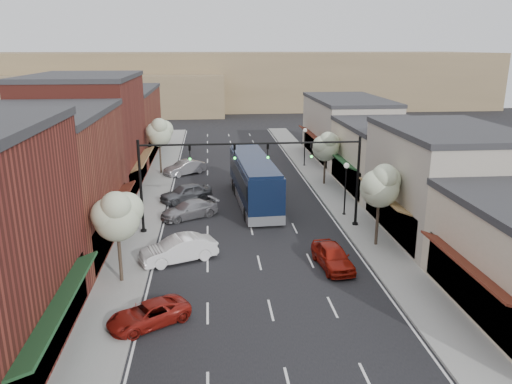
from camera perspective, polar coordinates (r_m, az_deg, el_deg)
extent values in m
plane|color=black|center=(30.41, 0.76, -9.63)|extent=(160.00, 160.00, 0.00)
cube|color=gray|center=(47.87, -11.68, -0.08)|extent=(2.80, 73.00, 0.15)
cube|color=gray|center=(48.90, 8.28, 0.43)|extent=(2.80, 73.00, 0.15)
cube|color=gray|center=(47.73, -10.01, -0.04)|extent=(0.25, 73.00, 0.17)
cube|color=gray|center=(48.59, 6.67, 0.39)|extent=(0.25, 73.00, 0.17)
cube|color=black|center=(23.58, -23.01, -14.87)|extent=(0.60, 11.90, 2.60)
cube|color=#1B4322|center=(22.64, -21.47, -11.70)|extent=(1.07, 9.80, 0.49)
cube|color=brown|center=(36.16, -23.47, 0.84)|extent=(9.00, 14.00, 9.00)
cube|color=#2D2D30|center=(35.31, -24.33, 8.21)|extent=(9.20, 14.10, 0.40)
cube|color=black|center=(35.91, -16.56, -3.42)|extent=(0.60, 11.90, 2.60)
cube|color=#511E12|center=(35.29, -15.48, -1.11)|extent=(1.07, 9.80, 0.49)
cube|color=maroon|center=(49.20, -18.72, 6.02)|extent=(9.00, 14.00, 10.50)
cube|color=#2D2D30|center=(48.60, -19.31, 12.35)|extent=(9.20, 14.10, 0.40)
cube|color=black|center=(49.14, -13.57, 2.06)|extent=(0.60, 11.90, 2.60)
cube|color=olive|center=(48.69, -12.75, 3.80)|extent=(1.07, 9.80, 0.49)
cube|color=brown|center=(64.87, -15.51, 7.47)|extent=(9.00, 18.00, 8.00)
cube|color=#2D2D30|center=(64.40, -15.79, 11.16)|extent=(9.20, 18.10, 0.40)
cube|color=black|center=(64.66, -11.67, 5.54)|extent=(0.60, 15.30, 2.60)
cube|color=#1B4322|center=(64.32, -11.03, 6.88)|extent=(1.07, 12.60, 0.49)
cube|color=black|center=(27.49, 24.04, -10.40)|extent=(0.60, 10.20, 2.60)
cube|color=#511E12|center=(26.51, 22.89, -7.69)|extent=(1.07, 8.40, 0.49)
cube|color=#A2998B|center=(38.38, 20.72, 0.82)|extent=(8.00, 12.00, 7.50)
cube|color=#2D2D30|center=(37.59, 21.33, 6.63)|extent=(8.20, 12.10, 0.40)
cube|color=black|center=(37.53, 15.30, -2.46)|extent=(0.60, 10.20, 2.60)
cube|color=olive|center=(36.82, 14.31, -0.30)|extent=(1.07, 8.40, 0.49)
cube|color=beige|center=(49.28, 14.68, 3.70)|extent=(8.00, 12.00, 6.00)
cube|color=#2D2D30|center=(48.71, 14.95, 7.37)|extent=(8.20, 12.10, 0.40)
cube|color=black|center=(48.47, 10.44, 2.06)|extent=(0.60, 10.20, 2.60)
cube|color=#1B4322|center=(47.92, 9.61, 3.78)|extent=(1.07, 8.40, 0.49)
cube|color=#A2998B|center=(62.29, 10.39, 6.98)|extent=(8.00, 16.00, 7.00)
cube|color=#2D2D30|center=(61.81, 10.57, 10.37)|extent=(8.20, 16.10, 0.40)
cube|color=black|center=(61.73, 6.98, 5.25)|extent=(0.60, 13.60, 2.60)
cube|color=#511E12|center=(61.30, 6.29, 6.62)|extent=(1.07, 11.20, 0.49)
cube|color=#7A6647|center=(117.45, -4.00, 12.70)|extent=(120.00, 30.00, 12.00)
cube|color=#7A6647|center=(107.88, -17.43, 10.62)|extent=(50.00, 20.00, 8.00)
cylinder|color=black|center=(39.13, 11.25, -3.66)|extent=(0.44, 0.44, 0.30)
cylinder|color=black|center=(38.13, 11.53, 1.07)|extent=(0.20, 0.20, 7.00)
cylinder|color=black|center=(36.49, 5.75, 5.64)|extent=(8.00, 0.14, 0.14)
imported|color=black|center=(36.68, 6.34, 4.72)|extent=(0.18, 0.46, 1.10)
sphere|color=#19E533|center=(36.65, 6.35, 4.04)|extent=(0.18, 0.18, 0.18)
imported|color=black|center=(36.17, 1.35, 4.66)|extent=(0.18, 0.46, 1.10)
sphere|color=#19E533|center=(36.15, 1.37, 3.97)|extent=(0.18, 0.18, 0.18)
cylinder|color=black|center=(37.90, -12.71, -4.42)|extent=(0.44, 0.44, 0.30)
cylinder|color=black|center=(36.87, -13.03, 0.46)|extent=(0.20, 0.20, 7.00)
cylinder|color=black|center=(35.83, -6.97, 5.41)|extent=(8.00, 0.14, 0.14)
imported|color=black|center=(35.97, -7.58, 4.45)|extent=(0.18, 0.46, 1.10)
sphere|color=#19E533|center=(35.94, -7.56, 3.75)|extent=(0.18, 0.18, 0.18)
imported|color=black|center=(35.98, -2.46, 4.58)|extent=(0.18, 0.46, 1.10)
sphere|color=#19E533|center=(35.95, -2.45, 3.89)|extent=(0.18, 0.18, 0.18)
cylinder|color=#47382B|center=(35.07, 13.70, -3.23)|extent=(0.20, 0.20, 3.71)
sphere|color=#BAC799|center=(34.39, 13.95, 0.42)|extent=(2.60, 2.60, 2.60)
sphere|color=#BAC799|center=(34.70, 14.62, 1.31)|extent=(2.00, 2.00, 2.00)
sphere|color=#BAC799|center=(33.89, 13.52, 0.83)|extent=(1.90, 1.90, 1.90)
sphere|color=#BAC799|center=(33.73, 14.49, 1.71)|extent=(1.70, 1.70, 1.70)
cylinder|color=#47382B|center=(49.88, 7.84, 2.66)|extent=(0.20, 0.20, 3.33)
sphere|color=#BAC799|center=(49.44, 7.93, 5.00)|extent=(2.60, 2.60, 2.60)
sphere|color=#BAC799|center=(49.76, 8.44, 5.54)|extent=(2.00, 2.00, 2.00)
sphere|color=#BAC799|center=(49.01, 7.57, 5.29)|extent=(1.90, 1.90, 1.90)
sphere|color=#BAC799|center=(48.83, 8.22, 5.84)|extent=(1.70, 1.70, 1.70)
cylinder|color=#47382B|center=(30.01, -15.30, -6.92)|extent=(0.20, 0.20, 3.52)
sphere|color=#BAC799|center=(29.24, -15.62, -2.95)|extent=(2.60, 2.60, 2.60)
sphere|color=#BAC799|center=(29.30, -14.63, -1.93)|extent=(2.00, 2.00, 2.00)
sphere|color=#BAC799|center=(28.93, -16.55, -2.54)|extent=(1.90, 1.90, 1.90)
sphere|color=#BAC799|center=(28.48, -15.73, -1.61)|extent=(1.70, 1.70, 1.70)
cylinder|color=#47382B|center=(54.65, -10.88, 3.99)|extent=(0.20, 0.20, 3.84)
sphere|color=#BAC799|center=(54.20, -11.01, 6.47)|extent=(2.60, 2.60, 2.60)
sphere|color=#BAC799|center=(54.37, -10.48, 7.04)|extent=(2.00, 2.00, 2.00)
sphere|color=#BAC799|center=(53.89, -11.49, 6.77)|extent=(1.90, 1.90, 1.90)
sphere|color=#BAC799|center=(53.55, -11.01, 7.39)|extent=(1.70, 1.70, 1.70)
cylinder|color=black|center=(41.35, 10.02, -2.57)|extent=(0.28, 0.28, 0.20)
cylinder|color=black|center=(40.79, 10.15, -0.04)|extent=(0.12, 0.12, 4.00)
sphere|color=white|center=(40.23, 10.30, 2.99)|extent=(0.44, 0.44, 0.44)
cylinder|color=black|center=(57.75, 5.53, 3.01)|extent=(0.28, 0.28, 0.20)
cylinder|color=black|center=(57.35, 5.58, 4.86)|extent=(0.12, 0.12, 4.00)
sphere|color=white|center=(56.95, 5.64, 7.05)|extent=(0.44, 0.44, 0.44)
cube|color=black|center=(43.46, -0.22, 1.43)|extent=(3.62, 13.32, 3.39)
cube|color=#595B60|center=(43.88, -0.22, -0.52)|extent=(3.64, 13.34, 0.77)
cube|color=black|center=(43.34, -0.23, 2.05)|extent=(3.62, 12.27, 1.21)
cube|color=black|center=(43.04, -0.23, 3.68)|extent=(3.36, 12.78, 0.27)
cube|color=black|center=(37.05, 1.26, -0.08)|extent=(2.28, 0.21, 1.32)
cylinder|color=black|center=(39.37, -1.10, -2.57)|extent=(0.42, 1.16, 1.14)
cylinder|color=black|center=(39.77, 2.61, -2.38)|extent=(0.42, 1.16, 1.14)
cylinder|color=black|center=(47.71, -2.50, 0.81)|extent=(0.42, 1.16, 1.14)
cylinder|color=black|center=(48.04, 0.57, 0.94)|extent=(0.42, 1.16, 1.14)
cylinder|color=black|center=(46.24, -2.29, 0.31)|extent=(0.42, 1.16, 1.14)
cylinder|color=black|center=(46.58, 0.88, 0.44)|extent=(0.42, 1.16, 1.14)
imported|color=maroon|center=(31.67, 8.75, -7.25)|extent=(2.23, 4.55, 1.49)
imported|color=maroon|center=(25.92, -12.19, -13.51)|extent=(4.50, 3.77, 1.14)
imported|color=white|center=(32.54, -8.85, -6.48)|extent=(5.20, 3.42, 1.62)
imported|color=gray|center=(40.48, -7.63, -2.00)|extent=(5.10, 3.89, 1.38)
imported|color=#515358|center=(44.77, -8.00, -0.08)|extent=(4.99, 3.84, 1.59)
imported|color=#9D9CA1|center=(54.23, -8.13, 2.77)|extent=(4.67, 4.10, 1.53)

